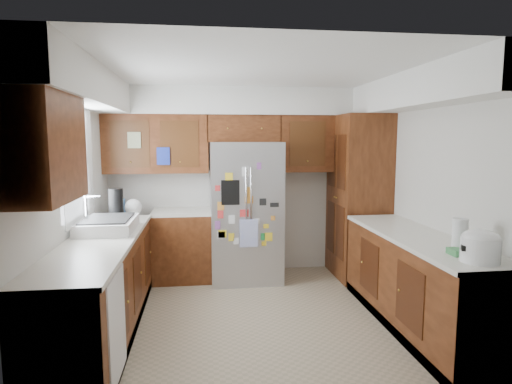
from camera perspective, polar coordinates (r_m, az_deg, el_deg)
floor at (r=4.67m, az=0.19°, el=-16.09°), size 3.60×3.60×0.00m
room_shell at (r=4.65m, az=-1.69°, el=6.89°), size 3.64×3.24×2.52m
left_counter_run at (r=4.58m, az=-17.32°, el=-11.16°), size 1.36×3.20×0.92m
right_counter_run at (r=4.53m, az=20.61°, el=-11.59°), size 0.63×2.25×0.92m
pantry at (r=5.84m, az=13.45°, el=-0.64°), size 0.60×0.90×2.15m
fridge at (r=5.57m, az=-1.42°, el=-2.63°), size 0.90×0.79×1.80m
bridge_cabinet at (r=5.72m, az=-1.68°, el=8.44°), size 0.96×0.34×0.35m
fridge_top_items at (r=5.68m, az=-2.11°, el=11.56°), size 0.76×0.30×0.29m
sink_assembly at (r=4.53m, az=-19.14°, el=-4.12°), size 0.52×0.70×0.37m
left_counter_clutter at (r=5.20m, az=-17.33°, el=-1.95°), size 0.37×0.89×0.38m
rice_cooker at (r=3.62m, az=27.75°, el=-6.28°), size 0.29×0.28×0.25m
paper_towel at (r=3.87m, az=25.53°, el=-5.21°), size 0.12×0.12×0.28m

